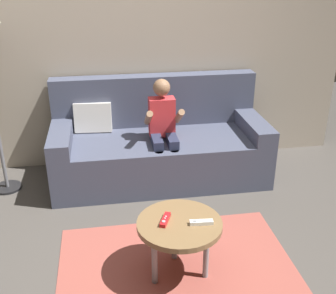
% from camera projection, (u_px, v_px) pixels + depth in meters
% --- Properties ---
extents(ground_plane, '(8.33, 8.33, 0.00)m').
position_uv_depth(ground_plane, '(154.00, 290.00, 2.54)').
color(ground_plane, '#4C4742').
extents(wall_back, '(4.16, 0.05, 2.50)m').
position_uv_depth(wall_back, '(125.00, 31.00, 3.70)').
color(wall_back, '#B2A38E').
rests_on(wall_back, ground).
extents(couch, '(1.87, 0.80, 0.88)m').
position_uv_depth(couch, '(158.00, 145.00, 3.78)').
color(couch, '#474C60').
rests_on(couch, ground).
extents(person_seated_on_couch, '(0.31, 0.38, 0.93)m').
position_uv_depth(person_seated_on_couch, '(163.00, 128.00, 3.52)').
color(person_seated_on_couch, '#282D47').
rests_on(person_seated_on_couch, ground).
extents(coffee_table, '(0.52, 0.52, 0.40)m').
position_uv_depth(coffee_table, '(179.00, 228.00, 2.52)').
color(coffee_table, brown).
rests_on(coffee_table, ground).
extents(area_rug, '(1.53, 1.19, 0.01)m').
position_uv_depth(area_rug, '(179.00, 274.00, 2.67)').
color(area_rug, '#9E4C42').
rests_on(area_rug, ground).
extents(game_remote_red_near_edge, '(0.09, 0.14, 0.03)m').
position_uv_depth(game_remote_red_near_edge, '(165.00, 220.00, 2.50)').
color(game_remote_red_near_edge, red).
rests_on(game_remote_red_near_edge, coffee_table).
extents(game_remote_white_center, '(0.14, 0.05, 0.03)m').
position_uv_depth(game_remote_white_center, '(201.00, 222.00, 2.48)').
color(game_remote_white_center, white).
rests_on(game_remote_white_center, coffee_table).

